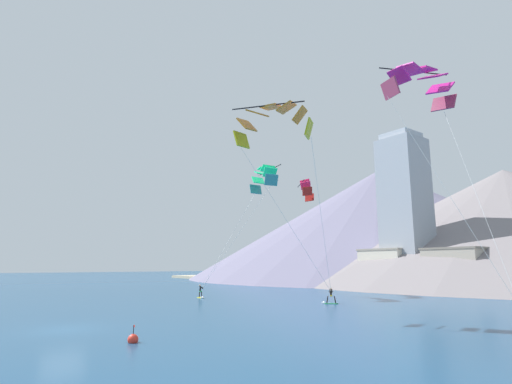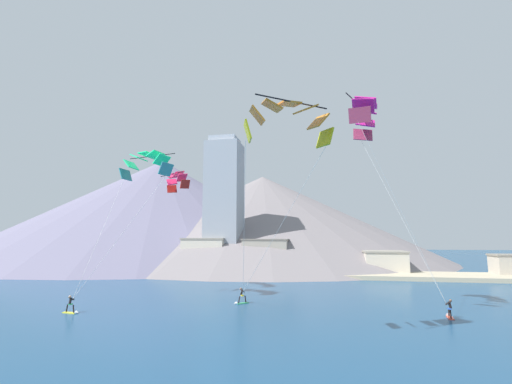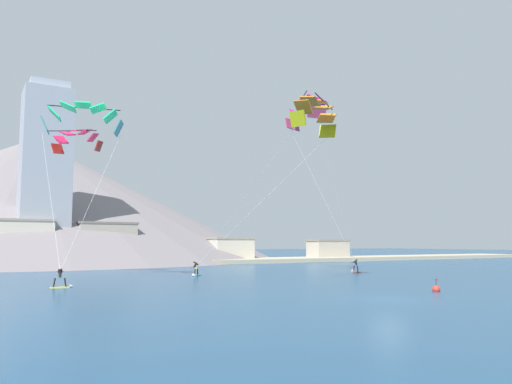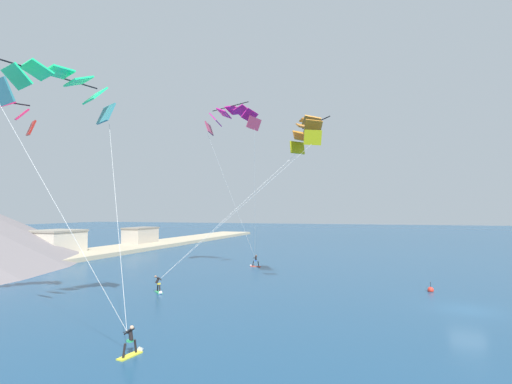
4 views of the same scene
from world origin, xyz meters
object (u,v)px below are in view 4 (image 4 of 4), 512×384
object	(u,v)px
parafoil_kite_near_lead	(59,87)
parafoil_kite_near_trail	(306,132)
kitesurfer_near_trail	(159,288)
race_marker_buoy	(431,290)
parafoil_kite_mid_center	(232,118)
kitesurfer_mid_center	(254,263)
kitesurfer_near_lead	(133,346)

from	to	relation	value
parafoil_kite_near_lead	parafoil_kite_near_trail	xyz separation A→B (m)	(18.08, -12.99, -0.36)
kitesurfer_near_trail	race_marker_buoy	distance (m)	25.26
parafoil_kite_near_trail	race_marker_buoy	xyz separation A→B (m)	(2.15, -11.26, -15.20)
parafoil_kite_mid_center	race_marker_buoy	distance (m)	29.18
parafoil_kite_mid_center	race_marker_buoy	size ratio (longest dim) A/B	18.77
kitesurfer_mid_center	parafoil_kite_mid_center	world-z (taller)	parafoil_kite_mid_center
kitesurfer_near_lead	race_marker_buoy	distance (m)	28.06
kitesurfer_mid_center	parafoil_kite_mid_center	bearing A→B (deg)	172.97
race_marker_buoy	kitesurfer_mid_center	bearing A→B (deg)	62.75
kitesurfer_near_trail	parafoil_kite_near_trail	distance (m)	20.46
kitesurfer_near_lead	kitesurfer_near_trail	xyz separation A→B (m)	(14.19, 7.31, 0.02)
parafoil_kite_mid_center	kitesurfer_near_lead	bearing A→B (deg)	-168.99
parafoil_kite_near_trail	kitesurfer_near_trail	bearing A→B (deg)	117.00
kitesurfer_near_lead	parafoil_kite_mid_center	xyz separation A→B (m)	(27.26, 5.30, 18.58)
kitesurfer_mid_center	kitesurfer_near_trail	bearing A→B (deg)	171.83
kitesurfer_near_lead	kitesurfer_near_trail	distance (m)	15.96
kitesurfer_mid_center	race_marker_buoy	xyz separation A→B (m)	(-10.82, -21.00, -0.30)
parafoil_kite_near_lead	race_marker_buoy	bearing A→B (deg)	-50.17
kitesurfer_near_trail	parafoil_kite_near_trail	xyz separation A→B (m)	(6.38, -12.51, 14.88)
kitesurfer_mid_center	parafoil_kite_near_lead	world-z (taller)	parafoil_kite_near_lead
kitesurfer_near_lead	parafoil_kite_near_trail	world-z (taller)	parafoil_kite_near_trail
kitesurfer_mid_center	parafoil_kite_near_trail	world-z (taller)	parafoil_kite_near_trail
parafoil_kite_near_trail	race_marker_buoy	world-z (taller)	parafoil_kite_near_trail
kitesurfer_near_lead	kitesurfer_near_trail	world-z (taller)	kitesurfer_near_lead
kitesurfer_mid_center	race_marker_buoy	bearing A→B (deg)	-117.25
parafoil_kite_near_lead	race_marker_buoy	size ratio (longest dim) A/B	15.35
kitesurfer_near_trail	parafoil_kite_mid_center	distance (m)	22.79
kitesurfer_near_trail	parafoil_kite_near_trail	world-z (taller)	parafoil_kite_near_trail
kitesurfer_near_trail	parafoil_kite_near_lead	distance (m)	19.23
parafoil_kite_near_lead	kitesurfer_near_trail	bearing A→B (deg)	-2.33
kitesurfer_near_trail	parafoil_kite_near_lead	world-z (taller)	parafoil_kite_near_lead
kitesurfer_near_lead	parafoil_kite_near_lead	world-z (taller)	parafoil_kite_near_lead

